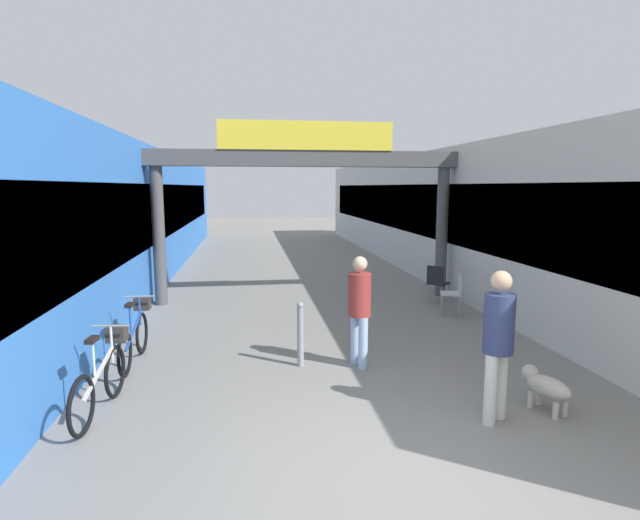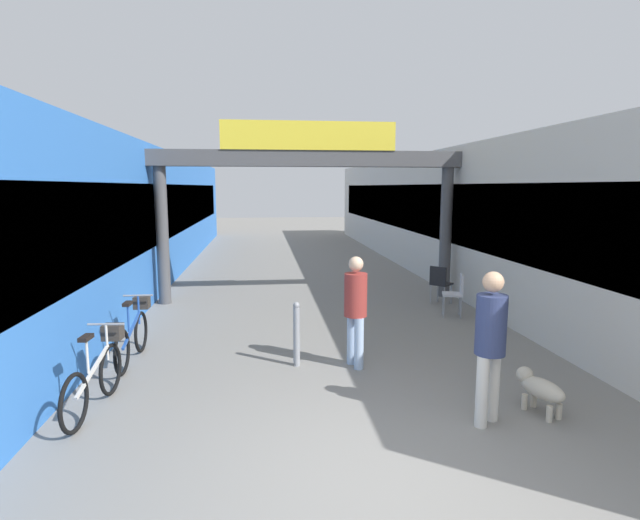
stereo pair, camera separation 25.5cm
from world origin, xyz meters
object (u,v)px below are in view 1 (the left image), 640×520
at_px(pedestrian_with_dog, 498,336).
at_px(bicycle_blue_second, 135,334).
at_px(dog_on_leash, 544,385).
at_px(cafe_chair_black_farther, 437,281).
at_px(cafe_chair_aluminium_nearer, 454,290).
at_px(bicycle_silver_nearest, 103,375).
at_px(bollard_post_metal, 300,334).
at_px(pedestrian_companion, 359,304).

relative_size(pedestrian_with_dog, bicycle_blue_second, 1.04).
distance_m(dog_on_leash, cafe_chair_black_farther, 5.55).
xyz_separation_m(cafe_chair_aluminium_nearer, cafe_chair_black_farther, (0.04, 1.08, 0.00)).
xyz_separation_m(dog_on_leash, bicycle_blue_second, (-5.25, 2.45, 0.13)).
distance_m(bicycle_silver_nearest, bollard_post_metal, 2.77).
height_order(dog_on_leash, bollard_post_metal, bollard_post_metal).
height_order(dog_on_leash, cafe_chair_black_farther, cafe_chair_black_farther).
distance_m(pedestrian_with_dog, cafe_chair_black_farther, 5.89).
height_order(pedestrian_companion, dog_on_leash, pedestrian_companion).
bearing_deg(bicycle_blue_second, cafe_chair_aluminium_nearer, 18.12).
bearing_deg(pedestrian_companion, bollard_post_metal, 171.84).
relative_size(pedestrian_with_dog, pedestrian_companion, 1.05).
bearing_deg(cafe_chair_aluminium_nearer, bollard_post_metal, -144.43).
distance_m(pedestrian_companion, cafe_chair_black_farther, 4.58).
bearing_deg(bicycle_blue_second, dog_on_leash, -24.99).
relative_size(bollard_post_metal, cafe_chair_black_farther, 1.11).
xyz_separation_m(pedestrian_companion, bicycle_silver_nearest, (-3.38, -1.04, -0.52)).
height_order(bicycle_silver_nearest, cafe_chair_aluminium_nearer, bicycle_silver_nearest).
relative_size(bicycle_silver_nearest, cafe_chair_black_farther, 1.90).
bearing_deg(pedestrian_with_dog, bicycle_blue_second, 149.72).
bearing_deg(cafe_chair_black_farther, pedestrian_with_dog, -104.81).
relative_size(pedestrian_companion, cafe_chair_aluminium_nearer, 1.88).
height_order(cafe_chair_aluminium_nearer, cafe_chair_black_farther, same).
distance_m(pedestrian_with_dog, bicycle_blue_second, 5.27).
distance_m(pedestrian_with_dog, cafe_chair_aluminium_nearer, 4.85).
bearing_deg(cafe_chair_aluminium_nearer, bicycle_silver_nearest, -148.63).
bearing_deg(dog_on_leash, bicycle_silver_nearest, 171.91).
bearing_deg(bicycle_silver_nearest, cafe_chair_aluminium_nearer, 31.37).
bearing_deg(bicycle_silver_nearest, pedestrian_companion, 17.07).
bearing_deg(dog_on_leash, cafe_chair_aluminium_nearer, 80.59).
bearing_deg(cafe_chair_aluminium_nearer, dog_on_leash, -99.41).
xyz_separation_m(pedestrian_companion, cafe_chair_black_farther, (2.66, 3.70, -0.41)).
xyz_separation_m(bicycle_silver_nearest, cafe_chair_black_farther, (6.04, 4.74, 0.10)).
height_order(pedestrian_with_dog, pedestrian_companion, pedestrian_with_dog).
xyz_separation_m(pedestrian_with_dog, bicycle_silver_nearest, (-4.53, 0.94, -0.58)).
bearing_deg(cafe_chair_black_farther, bicycle_silver_nearest, -141.86).
distance_m(dog_on_leash, bollard_post_metal, 3.36).
relative_size(pedestrian_companion, bicycle_blue_second, 0.99).
bearing_deg(bicycle_blue_second, pedestrian_companion, -11.14).
bearing_deg(bicycle_silver_nearest, dog_on_leash, -8.09).
xyz_separation_m(pedestrian_with_dog, pedestrian_companion, (-1.16, 1.98, -0.06)).
xyz_separation_m(pedestrian_with_dog, cafe_chair_black_farther, (1.50, 5.68, -0.47)).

